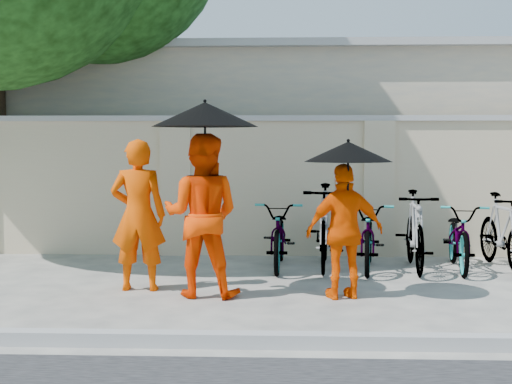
{
  "coord_description": "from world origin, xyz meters",
  "views": [
    {
      "loc": [
        0.63,
        -7.45,
        1.69
      ],
      "look_at": [
        0.28,
        0.92,
        1.1
      ],
      "focal_mm": 50.0,
      "sensor_mm": 36.0,
      "label": 1
    }
  ],
  "objects": [
    {
      "name": "ground",
      "position": [
        0.0,
        0.0,
        0.0
      ],
      "size": [
        80.0,
        80.0,
        0.0
      ],
      "primitive_type": "plane",
      "color": "beige"
    },
    {
      "name": "kerb",
      "position": [
        0.0,
        -1.7,
        0.06
      ],
      "size": [
        40.0,
        0.16,
        0.12
      ],
      "primitive_type": "cube",
      "color": "#A4A4A4",
      "rests_on": "ground"
    },
    {
      "name": "compound_wall",
      "position": [
        1.0,
        3.2,
        1.0
      ],
      "size": [
        20.0,
        0.3,
        2.0
      ],
      "primitive_type": "cube",
      "color": "beige",
      "rests_on": "ground"
    },
    {
      "name": "building_behind",
      "position": [
        2.0,
        7.0,
        1.6
      ],
      "size": [
        14.0,
        6.0,
        3.2
      ],
      "primitive_type": "cube",
      "color": "beige",
      "rests_on": "ground"
    },
    {
      "name": "monk_left",
      "position": [
        -1.04,
        0.52,
        0.86
      ],
      "size": [
        0.64,
        0.42,
        1.72
      ],
      "primitive_type": "imported",
      "rotation": [
        0.0,
        0.0,
        3.16
      ],
      "color": "#EC4900",
      "rests_on": "ground"
    },
    {
      "name": "monk_center",
      "position": [
        -0.28,
        0.25,
        0.89
      ],
      "size": [
        0.95,
        0.78,
        1.78
      ],
      "primitive_type": "imported",
      "rotation": [
        0.0,
        0.0,
        3.01
      ],
      "color": "#FF3900",
      "rests_on": "ground"
    },
    {
      "name": "parasol_center",
      "position": [
        -0.23,
        0.17,
        1.98
      ],
      "size": [
        1.14,
        1.14,
        1.1
      ],
      "color": "black",
      "rests_on": "ground"
    },
    {
      "name": "monk_right",
      "position": [
        1.27,
        0.19,
        0.73
      ],
      "size": [
        0.92,
        0.56,
        1.46
      ],
      "primitive_type": "imported",
      "rotation": [
        0.0,
        0.0,
        3.4
      ],
      "color": "#FF5200",
      "rests_on": "ground"
    },
    {
      "name": "parasol_right",
      "position": [
        1.29,
        0.11,
        1.59
      ],
      "size": [
        0.93,
        0.93,
        0.87
      ],
      "color": "black",
      "rests_on": "ground"
    },
    {
      "name": "bike_0",
      "position": [
        0.56,
        2.01,
        0.46
      ],
      "size": [
        0.66,
        1.76,
        0.91
      ],
      "primitive_type": "imported",
      "rotation": [
        0.0,
        0.0,
        -0.03
      ],
      "color": "#AEAEAE",
      "rests_on": "ground"
    },
    {
      "name": "bike_1",
      "position": [
        1.15,
        1.99,
        0.56
      ],
      "size": [
        0.67,
        1.91,
        1.13
      ],
      "primitive_type": "imported",
      "rotation": [
        0.0,
        0.0,
        -0.08
      ],
      "color": "#AEAEAE",
      "rests_on": "ground"
    },
    {
      "name": "bike_2",
      "position": [
        1.74,
        1.92,
        0.45
      ],
      "size": [
        0.83,
        1.8,
        0.91
      ],
      "primitive_type": "imported",
      "rotation": [
        0.0,
        0.0,
        -0.13
      ],
      "color": "#AEAEAE",
      "rests_on": "ground"
    },
    {
      "name": "bike_3",
      "position": [
        2.33,
        1.91,
        0.53
      ],
      "size": [
        0.61,
        1.78,
        1.05
      ],
      "primitive_type": "imported",
      "rotation": [
        0.0,
        0.0,
        -0.07
      ],
      "color": "#AEAEAE",
      "rests_on": "ground"
    },
    {
      "name": "bike_4",
      "position": [
        2.92,
        1.95,
        0.45
      ],
      "size": [
        0.77,
        1.75,
        0.89
      ],
      "primitive_type": "imported",
      "rotation": [
        0.0,
        0.0,
        -0.11
      ],
      "color": "#AEAEAE",
      "rests_on": "ground"
    },
    {
      "name": "bike_5",
      "position": [
        3.51,
        2.07,
        0.51
      ],
      "size": [
        0.58,
        1.71,
        1.01
      ],
      "primitive_type": "imported",
      "rotation": [
        0.0,
        0.0,
        0.07
      ],
      "color": "#AEAEAE",
      "rests_on": "ground"
    }
  ]
}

